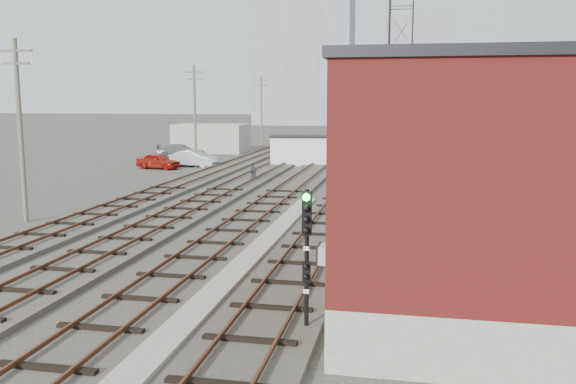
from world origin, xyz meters
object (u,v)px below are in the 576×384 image
(signal_mast, at_px, (307,251))
(car_grey, at_px, (181,152))
(car_red, at_px, (158,161))
(site_trailer, at_px, (305,150))
(car_silver, at_px, (194,158))
(switch_stand, at_px, (253,174))

(signal_mast, bearing_deg, car_grey, 114.96)
(signal_mast, distance_m, car_red, 39.53)
(site_trailer, distance_m, car_red, 13.29)
(signal_mast, relative_size, site_trailer, 0.57)
(site_trailer, bearing_deg, car_grey, 157.83)
(site_trailer, relative_size, car_grey, 1.31)
(signal_mast, height_order, car_silver, signal_mast)
(car_red, bearing_deg, site_trailer, -53.87)
(signal_mast, height_order, car_red, signal_mast)
(switch_stand, height_order, car_red, car_red)
(site_trailer, bearing_deg, signal_mast, -89.00)
(car_red, relative_size, car_grey, 0.77)
(signal_mast, bearing_deg, site_trailer, 99.68)
(switch_stand, distance_m, car_silver, 11.54)
(car_silver, bearing_deg, car_grey, 40.64)
(signal_mast, relative_size, car_red, 0.97)
(switch_stand, distance_m, car_grey, 18.84)
(switch_stand, relative_size, site_trailer, 0.18)
(signal_mast, relative_size, switch_stand, 3.09)
(car_red, bearing_deg, car_silver, -34.57)
(switch_stand, height_order, car_grey, car_grey)
(signal_mast, bearing_deg, car_red, 118.62)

